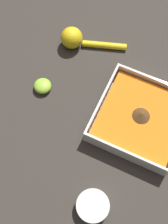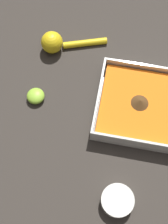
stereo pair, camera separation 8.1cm
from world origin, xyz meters
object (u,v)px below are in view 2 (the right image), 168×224
(spice_bowl, at_px, (118,201))
(lemon_squeezer, at_px, (57,42))
(square_dish, at_px, (139,106))
(lemon_half, at_px, (36,96))

(spice_bowl, xyz_separation_m, lemon_squeezer, (-0.40, -0.24, 0.01))
(spice_bowl, relative_size, lemon_squeezer, 0.42)
(square_dish, distance_m, lemon_squeezer, 0.30)
(spice_bowl, distance_m, lemon_squeezer, 0.47)
(square_dish, bearing_deg, lemon_squeezer, -120.75)
(lemon_half, bearing_deg, square_dish, 94.22)
(square_dish, height_order, lemon_squeezer, lemon_squeezer)
(square_dish, relative_size, lemon_half, 4.61)
(spice_bowl, relative_size, lemon_half, 1.61)
(spice_bowl, xyz_separation_m, lemon_half, (-0.23, -0.26, -0.00))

